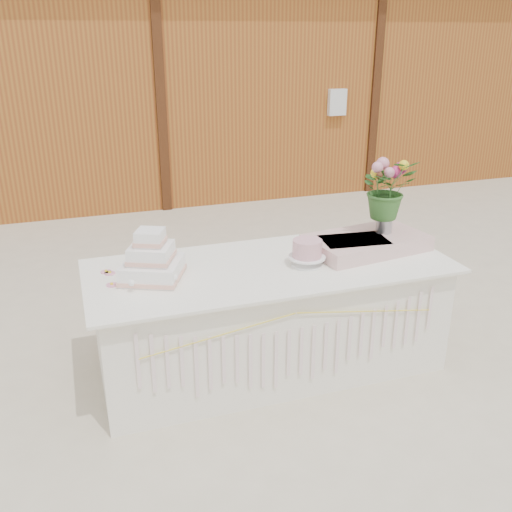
{
  "coord_description": "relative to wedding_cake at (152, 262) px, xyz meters",
  "views": [
    {
      "loc": [
        -1.2,
        -3.26,
        2.21
      ],
      "look_at": [
        0.0,
        0.3,
        0.72
      ],
      "focal_mm": 40.0,
      "sensor_mm": 36.0,
      "label": 1
    }
  ],
  "objects": [
    {
      "name": "ground",
      "position": [
        0.77,
        -0.02,
        -0.88
      ],
      "size": [
        80.0,
        80.0,
        0.0
      ],
      "primitive_type": "plane",
      "color": "beige",
      "rests_on": "ground"
    },
    {
      "name": "barn",
      "position": [
        0.76,
        5.97,
        0.8
      ],
      "size": [
        12.6,
        4.6,
        3.3
      ],
      "color": "#975B1F",
      "rests_on": "ground"
    },
    {
      "name": "pink_cake_stand",
      "position": [
        0.99,
        -0.11,
        -0.01
      ],
      "size": [
        0.24,
        0.24,
        0.18
      ],
      "color": "white",
      "rests_on": "cake_table"
    },
    {
      "name": "bouquet",
      "position": [
        1.65,
        0.06,
        0.36
      ],
      "size": [
        0.4,
        0.35,
        0.42
      ],
      "primitive_type": "imported",
      "rotation": [
        0.0,
        0.0,
        -0.06
      ],
      "color": "#326528",
      "rests_on": "flower_vase"
    },
    {
      "name": "flower_vase",
      "position": [
        1.65,
        0.06,
        0.07
      ],
      "size": [
        0.11,
        0.11,
        0.15
      ],
      "primitive_type": "cylinder",
      "color": "#A2A3A7",
      "rests_on": "satin_runner"
    },
    {
      "name": "satin_runner",
      "position": [
        1.51,
        0.03,
        -0.06
      ],
      "size": [
        0.87,
        0.58,
        0.1
      ],
      "primitive_type": "cube",
      "rotation": [
        0.0,
        0.0,
        0.14
      ],
      "color": "beige",
      "rests_on": "cake_table"
    },
    {
      "name": "wedding_cake",
      "position": [
        0.0,
        0.0,
        0.0
      ],
      "size": [
        0.47,
        0.47,
        0.32
      ],
      "rotation": [
        0.0,
        0.0,
        -0.43
      ],
      "color": "white",
      "rests_on": "cake_table"
    },
    {
      "name": "loose_flowers",
      "position": [
        -0.26,
        0.04,
        -0.1
      ],
      "size": [
        0.25,
        0.36,
        0.02
      ],
      "primitive_type": null,
      "rotation": [
        0.0,
        0.0,
        0.36
      ],
      "color": "pink",
      "rests_on": "cake_table"
    },
    {
      "name": "cake_table",
      "position": [
        0.77,
        -0.03,
        -0.49
      ],
      "size": [
        2.4,
        1.0,
        0.77
      ],
      "color": "white",
      "rests_on": "ground"
    }
  ]
}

